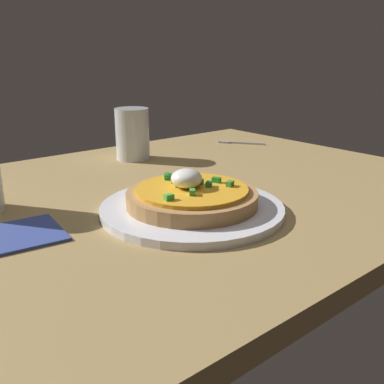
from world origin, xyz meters
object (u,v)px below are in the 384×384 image
(napkin, at_px, (20,235))
(fork, at_px, (238,143))
(cup_far, at_px, (132,136))
(pizza, at_px, (192,195))
(plate, at_px, (192,208))

(napkin, bearing_deg, fork, 20.27)
(cup_far, relative_size, napkin, 1.08)
(pizza, bearing_deg, plate, -56.79)
(pizza, bearing_deg, cup_far, 71.08)
(fork, bearing_deg, plate, 92.40)
(cup_far, relative_size, fork, 1.07)
(plate, distance_m, napkin, 0.24)
(pizza, xyz_separation_m, fork, (0.42, 0.31, -0.02))
(plate, xyz_separation_m, fork, (0.42, 0.31, -0.00))
(fork, distance_m, napkin, 0.69)
(plate, height_order, napkin, plate)
(plate, distance_m, fork, 0.52)
(pizza, xyz_separation_m, cup_far, (0.12, 0.35, 0.03))
(cup_far, bearing_deg, plate, -108.86)
(fork, height_order, napkin, fork)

